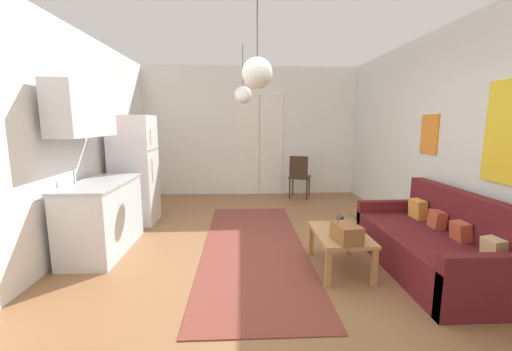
# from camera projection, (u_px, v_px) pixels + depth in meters

# --- Properties ---
(ground_plane) EXTENTS (5.24, 8.07, 0.10)m
(ground_plane) POSITION_uv_depth(u_px,v_px,m) (261.00, 268.00, 3.72)
(ground_plane) COLOR #8E603D
(wall_back) EXTENTS (4.84, 0.13, 2.79)m
(wall_back) POSITION_uv_depth(u_px,v_px,m) (251.00, 132.00, 7.21)
(wall_back) COLOR white
(wall_back) RESTS_ON ground_plane
(wall_right) EXTENTS (0.12, 7.67, 2.79)m
(wall_right) POSITION_uv_depth(u_px,v_px,m) (475.00, 141.00, 3.59)
(wall_right) COLOR silver
(wall_right) RESTS_ON ground_plane
(wall_left) EXTENTS (0.12, 7.67, 2.79)m
(wall_left) POSITION_uv_depth(u_px,v_px,m) (35.00, 142.00, 3.38)
(wall_left) COLOR white
(wall_left) RESTS_ON ground_plane
(area_rug) EXTENTS (1.28, 3.67, 0.01)m
(area_rug) POSITION_uv_depth(u_px,v_px,m) (254.00, 246.00, 4.23)
(area_rug) COLOR brown
(area_rug) RESTS_ON ground_plane
(couch) EXTENTS (0.87, 1.92, 0.87)m
(couch) POSITION_uv_depth(u_px,v_px,m) (435.00, 247.00, 3.52)
(couch) COLOR #5B191E
(couch) RESTS_ON ground_plane
(coffee_table) EXTENTS (0.54, 0.86, 0.41)m
(coffee_table) POSITION_uv_depth(u_px,v_px,m) (340.00, 237.00, 3.55)
(coffee_table) COLOR #B27F4C
(coffee_table) RESTS_ON ground_plane
(bamboo_vase) EXTENTS (0.08, 0.08, 0.39)m
(bamboo_vase) POSITION_uv_depth(u_px,v_px,m) (340.00, 223.00, 3.59)
(bamboo_vase) COLOR #2D2D33
(bamboo_vase) RESTS_ON coffee_table
(handbag) EXTENTS (0.27, 0.35, 0.30)m
(handbag) POSITION_uv_depth(u_px,v_px,m) (347.00, 233.00, 3.26)
(handbag) COLOR brown
(handbag) RESTS_ON coffee_table
(refrigerator) EXTENTS (0.64, 0.64, 1.71)m
(refrigerator) POSITION_uv_depth(u_px,v_px,m) (135.00, 170.00, 5.16)
(refrigerator) COLOR white
(refrigerator) RESTS_ON ground_plane
(kitchen_counter) EXTENTS (0.61, 1.33, 2.05)m
(kitchen_counter) POSITION_uv_depth(u_px,v_px,m) (98.00, 190.00, 3.99)
(kitchen_counter) COLOR silver
(kitchen_counter) RESTS_ON ground_plane
(accent_chair) EXTENTS (0.53, 0.52, 0.91)m
(accent_chair) POSITION_uv_depth(u_px,v_px,m) (299.00, 175.00, 6.84)
(accent_chair) COLOR #382619
(accent_chair) RESTS_ON ground_plane
(pendant_lamp_near) EXTENTS (0.29, 0.29, 0.88)m
(pendant_lamp_near) POSITION_uv_depth(u_px,v_px,m) (257.00, 73.00, 3.04)
(pendant_lamp_near) COLOR black
(pendant_lamp_far) EXTENTS (0.27, 0.27, 0.90)m
(pendant_lamp_far) POSITION_uv_depth(u_px,v_px,m) (243.00, 95.00, 5.12)
(pendant_lamp_far) COLOR black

